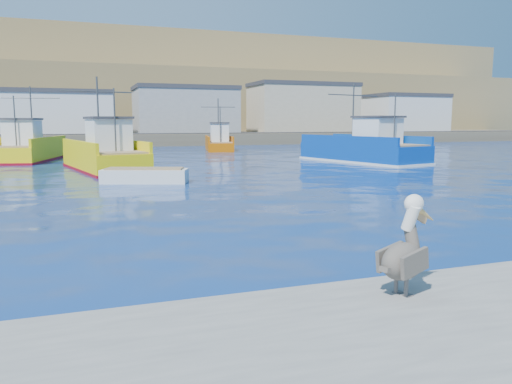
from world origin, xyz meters
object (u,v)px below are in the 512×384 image
trawler_yellow_a (105,156)px  pelican (405,252)px  boat_orange (219,142)px  trawler_yellow_b (29,149)px  skiff_mid (145,177)px  skiff_far (414,151)px  trawler_blue (364,149)px

trawler_yellow_a → pelican: trawler_yellow_a is taller
trawler_yellow_a → boat_orange: trawler_yellow_a is taller
boat_orange → trawler_yellow_b: bearing=-154.1°
trawler_yellow_a → boat_orange: (13.50, 20.40, -0.00)m
trawler_yellow_a → skiff_mid: (1.70, -7.90, -0.68)m
trawler_yellow_a → skiff_far: trawler_yellow_a is taller
trawler_yellow_b → boat_orange: size_ratio=1.37×
skiff_far → trawler_yellow_a: bearing=-165.0°
trawler_yellow_a → trawler_yellow_b: (-5.68, 11.10, -0.01)m
boat_orange → pelican: 50.08m
trawler_yellow_b → trawler_blue: (26.16, -10.51, 0.07)m
trawler_yellow_a → trawler_blue: bearing=1.6°
trawler_yellow_b → skiff_far: bearing=-4.3°
skiff_far → pelican: bearing=-126.9°
trawler_yellow_a → trawler_yellow_b: trawler_yellow_a is taller
boat_orange → skiff_far: (17.62, -12.09, -0.74)m
boat_orange → pelican: (-10.17, -49.04, 0.20)m
trawler_yellow_a → boat_orange: 24.46m
skiff_far → pelican: 46.24m
trawler_yellow_a → skiff_mid: bearing=-77.8°
trawler_yellow_b → pelican: (9.01, -39.74, 0.20)m
boat_orange → skiff_far: 21.38m
trawler_blue → pelican: 33.89m
trawler_blue → boat_orange: (-6.98, 19.82, -0.06)m
trawler_yellow_a → trawler_blue: 20.49m
boat_orange → pelican: boat_orange is taller
trawler_yellow_b → pelican: trawler_yellow_b is taller
trawler_yellow_b → pelican: bearing=-77.2°
boat_orange → skiff_mid: boat_orange is taller
skiff_mid → skiff_far: bearing=28.9°
boat_orange → skiff_mid: 30.67m
skiff_mid → pelican: size_ratio=2.96×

